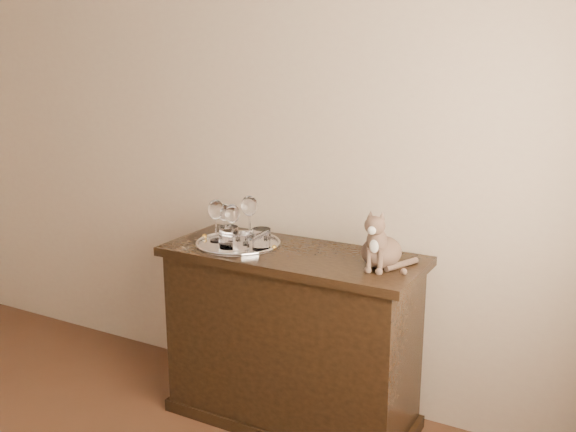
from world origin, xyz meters
name	(u,v)px	position (x,y,z in m)	size (l,w,h in m)	color
wall_back	(219,129)	(0.00, 2.25, 1.35)	(4.00, 0.10, 2.70)	#BEA48E
sideboard	(292,338)	(0.60, 1.94, 0.42)	(1.20, 0.50, 0.85)	black
tray	(238,245)	(0.33, 1.91, 0.85)	(0.40, 0.40, 0.01)	silver
wine_glass_a	(224,221)	(0.22, 1.95, 0.94)	(0.07, 0.07, 0.17)	silver
wine_glass_b	(249,217)	(0.32, 2.02, 0.96)	(0.08, 0.08, 0.21)	silver
wine_glass_c	(216,220)	(0.21, 1.90, 0.96)	(0.08, 0.08, 0.20)	silver
wine_glass_d	(232,224)	(0.30, 1.91, 0.95)	(0.07, 0.07, 0.19)	silver
tumbler_a	(241,242)	(0.40, 1.82, 0.90)	(0.08, 0.08, 0.08)	white
tumbler_b	(229,237)	(0.32, 1.84, 0.91)	(0.09, 0.09, 0.10)	white
tumbler_c	(261,239)	(0.47, 1.89, 0.91)	(0.09, 0.09, 0.10)	white
cat	(382,237)	(1.03, 1.94, 0.98)	(0.26, 0.24, 0.26)	brown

